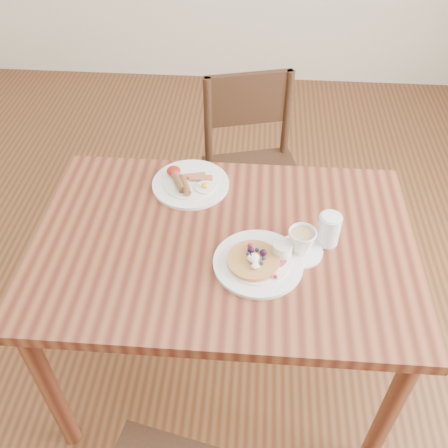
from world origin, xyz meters
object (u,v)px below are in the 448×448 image
Objects in this scene: dining_table at (224,261)px; pancake_plate at (260,260)px; breakfast_plate at (189,183)px; teacup_saucer at (301,243)px; chair_far at (252,167)px; water_glass at (329,229)px.

pancake_plate is at bearing -38.54° from dining_table.
breakfast_plate reaches higher than dining_table.
pancake_plate is 0.43m from breakfast_plate.
chair_far is at bearing 102.09° from teacup_saucer.
chair_far is (0.07, 0.72, -0.16)m from dining_table.
breakfast_plate is 0.48m from teacup_saucer.
water_glass reaches higher than pancake_plate.
teacup_saucer is at bearing -37.73° from breakfast_plate.
water_glass is (0.25, -0.70, 0.31)m from chair_far.
pancake_plate reaches higher than breakfast_plate.
pancake_plate is at bearing -152.13° from water_glass.
breakfast_plate is at bearing 126.11° from pancake_plate.
water_glass is at bearing 31.36° from teacup_saucer.
teacup_saucer is (0.24, -0.03, 0.14)m from dining_table.
chair_far is at bearing 64.90° from breakfast_plate.
water_glass is at bearing 94.60° from chair_far.
dining_table is at bearing 172.15° from teacup_saucer.
pancake_plate is 0.14m from teacup_saucer.
dining_table is 4.44× the size of breakfast_plate.
pancake_plate is at bearing -53.89° from breakfast_plate.
breakfast_plate is (-0.25, 0.35, -0.00)m from pancake_plate.
dining_table is 11.55× the size of water_glass.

